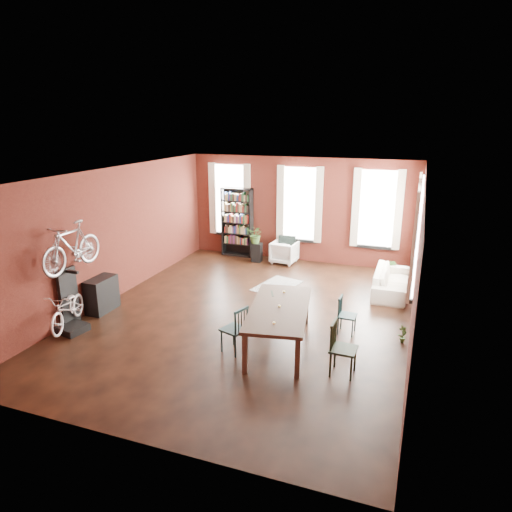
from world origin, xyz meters
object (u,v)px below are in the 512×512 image
at_px(dining_chair_d, 347,316).
at_px(cream_sofa, 392,277).
at_px(dining_chair_a, 234,329).
at_px(dining_chair_c, 344,349).
at_px(console_table, 102,294).
at_px(plant_stand, 257,252).
at_px(dining_table, 279,326).
at_px(bike_trainer, 73,328).
at_px(dining_chair_b, 264,312).
at_px(bookshelf, 237,222).
at_px(white_armchair, 284,251).
at_px(bicycle_floor, 66,293).

height_order(dining_chair_d, cream_sofa, cream_sofa).
distance_m(dining_chair_a, dining_chair_c, 2.10).
relative_size(console_table, plant_stand, 1.37).
distance_m(dining_table, console_table, 4.37).
relative_size(dining_chair_a, bike_trainer, 1.79).
height_order(dining_chair_b, bike_trainer, dining_chair_b).
bearing_deg(bookshelf, console_table, -103.83).
bearing_deg(dining_chair_d, bookshelf, 46.37).
xyz_separation_m(dining_chair_b, console_table, (-3.87, -0.33, -0.01)).
bearing_deg(dining_chair_a, bike_trainer, -64.75).
bearing_deg(dining_chair_b, white_armchair, 168.37).
xyz_separation_m(dining_table, dining_chair_c, (1.36, -0.62, 0.07)).
relative_size(dining_chair_b, white_armchair, 1.09).
xyz_separation_m(dining_chair_b, bicycle_floor, (-3.79, -1.49, 0.48)).
distance_m(bookshelf, cream_sofa, 5.28).
xyz_separation_m(bike_trainer, console_table, (-0.10, 1.14, 0.32)).
xyz_separation_m(dining_chair_d, bicycle_floor, (-5.46, -1.92, 0.49)).
xyz_separation_m(dining_table, cream_sofa, (1.87, 3.73, -0.00)).
bearing_deg(cream_sofa, console_table, 119.33).
bearing_deg(bicycle_floor, white_armchair, 47.24).
xyz_separation_m(plant_stand, bicycle_floor, (-2.02, -5.95, 0.60)).
relative_size(dining_chair_a, console_table, 1.16).
xyz_separation_m(dining_chair_b, bookshelf, (-2.59, 4.87, 0.69)).
distance_m(dining_chair_b, cream_sofa, 3.96).
xyz_separation_m(white_armchair, bicycle_floor, (-2.86, -6.11, 0.51)).
relative_size(bike_trainer, plant_stand, 0.89).
height_order(dining_chair_b, console_table, dining_chair_b).
height_order(bookshelf, plant_stand, bookshelf).
distance_m(dining_chair_c, bike_trainer, 5.64).
height_order(plant_stand, bicycle_floor, bicycle_floor).
xyz_separation_m(dining_chair_a, console_table, (-3.63, 0.74, -0.06)).
height_order(dining_table, cream_sofa, dining_table).
distance_m(bike_trainer, bicycle_floor, 0.81).
height_order(dining_table, dining_chair_a, dining_chair_a).
xyz_separation_m(dining_table, bicycle_floor, (-4.29, -0.93, 0.48)).
relative_size(dining_chair_b, plant_stand, 1.40).
bearing_deg(console_table, dining_chair_d, 7.83).
xyz_separation_m(dining_chair_a, white_armchair, (-0.69, 5.69, -0.09)).
height_order(dining_chair_a, bookshelf, bookshelf).
bearing_deg(dining_chair_c, cream_sofa, -4.46).
bearing_deg(console_table, dining_chair_c, -8.47).
relative_size(white_armchair, console_table, 0.93).
distance_m(white_armchair, console_table, 5.76).
distance_m(dining_chair_c, plant_stand, 6.71).
xyz_separation_m(dining_chair_a, bookshelf, (-2.35, 5.94, 0.64)).
xyz_separation_m(bike_trainer, plant_stand, (1.99, 5.93, 0.22)).
xyz_separation_m(dining_chair_d, white_armchair, (-2.59, 4.19, -0.02)).
bearing_deg(dining_chair_a, bicycle_floor, -64.39).
bearing_deg(dining_chair_b, plant_stand, 178.64).
distance_m(dining_table, bike_trainer, 4.37).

